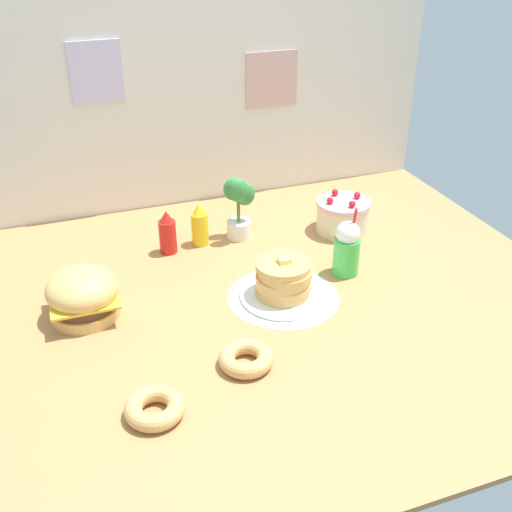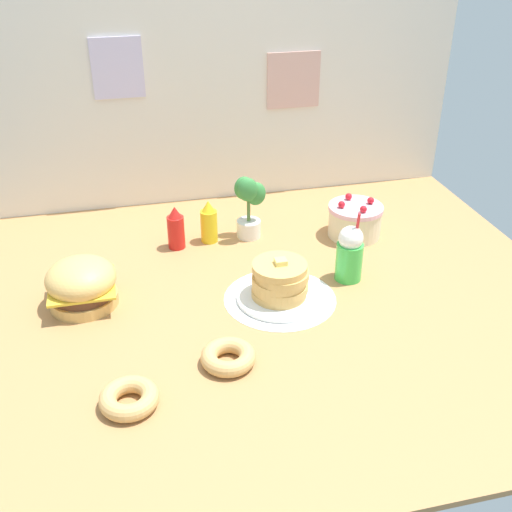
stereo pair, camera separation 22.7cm
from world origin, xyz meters
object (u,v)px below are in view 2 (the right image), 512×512
object	(u,v)px
burger	(82,284)
layer_cake	(355,220)
cream_soda_cup	(350,253)
potted_plant	(249,204)
mustard_bottle	(209,223)
donut_chocolate	(228,357)
pancake_stack	(280,284)
donut_pink_glaze	(129,398)
ketchup_bottle	(176,229)

from	to	relation	value
burger	layer_cake	size ratio (longest dim) A/B	1.06
cream_soda_cup	potted_plant	xyz separation A→B (m)	(-0.29, 0.42, 0.04)
layer_cake	mustard_bottle	xyz separation A→B (m)	(-0.61, 0.09, 0.01)
burger	donut_chocolate	distance (m)	0.62
burger	mustard_bottle	xyz separation A→B (m)	(0.51, 0.36, 0.00)
pancake_stack	donut_chocolate	distance (m)	0.40
potted_plant	pancake_stack	bearing A→B (deg)	-90.13
mustard_bottle	donut_pink_glaze	size ratio (longest dim) A/B	1.08
burger	potted_plant	distance (m)	0.77
pancake_stack	donut_chocolate	bearing A→B (deg)	-128.97
cream_soda_cup	donut_chocolate	distance (m)	0.66
layer_cake	cream_soda_cup	bearing A→B (deg)	-114.75
cream_soda_cup	burger	bearing A→B (deg)	176.83
cream_soda_cup	donut_pink_glaze	bearing A→B (deg)	-149.31
layer_cake	donut_pink_glaze	bearing A→B (deg)	-140.30
donut_pink_glaze	mustard_bottle	bearing A→B (deg)	67.16
ketchup_bottle	mustard_bottle	size ratio (longest dim) A/B	1.00
ketchup_bottle	mustard_bottle	distance (m)	0.14
cream_soda_cup	potted_plant	distance (m)	0.51
ketchup_bottle	donut_pink_glaze	world-z (taller)	ketchup_bottle
burger	donut_pink_glaze	bearing A→B (deg)	-77.39
ketchup_bottle	cream_soda_cup	size ratio (longest dim) A/B	0.67
cream_soda_cup	donut_pink_glaze	world-z (taller)	cream_soda_cup
burger	ketchup_bottle	xyz separation A→B (m)	(0.37, 0.34, 0.00)
donut_chocolate	potted_plant	xyz separation A→B (m)	(0.25, 0.80, 0.12)
donut_pink_glaze	potted_plant	distance (m)	1.08
burger	donut_pink_glaze	xyz separation A→B (m)	(0.12, -0.55, -0.06)
potted_plant	cream_soda_cup	bearing A→B (deg)	-55.55
pancake_stack	donut_pink_glaze	world-z (taller)	pancake_stack
donut_pink_glaze	burger	bearing A→B (deg)	102.61
mustard_bottle	donut_chocolate	size ratio (longest dim) A/B	1.08
pancake_stack	potted_plant	size ratio (longest dim) A/B	1.11
potted_plant	ketchup_bottle	bearing A→B (deg)	-175.41
burger	ketchup_bottle	size ratio (longest dim) A/B	1.33
layer_cake	potted_plant	distance (m)	0.45
ketchup_bottle	mustard_bottle	bearing A→B (deg)	9.30
donut_chocolate	potted_plant	world-z (taller)	potted_plant
layer_cake	ketchup_bottle	distance (m)	0.75
mustard_bottle	cream_soda_cup	bearing A→B (deg)	-42.25
burger	donut_chocolate	xyz separation A→B (m)	(0.43, -0.44, -0.06)
donut_pink_glaze	potted_plant	world-z (taller)	potted_plant
pancake_stack	donut_chocolate	size ratio (longest dim) A/B	1.83
burger	potted_plant	bearing A→B (deg)	28.12
layer_cake	potted_plant	xyz separation A→B (m)	(-0.43, 0.09, 0.08)
pancake_stack	donut_pink_glaze	distance (m)	0.70
layer_cake	donut_chocolate	distance (m)	0.98
ketchup_bottle	cream_soda_cup	xyz separation A→B (m)	(0.60, -0.39, 0.02)
cream_soda_cup	donut_chocolate	bearing A→B (deg)	-144.28
mustard_bottle	potted_plant	size ratio (longest dim) A/B	0.66
pancake_stack	layer_cake	distance (m)	0.59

